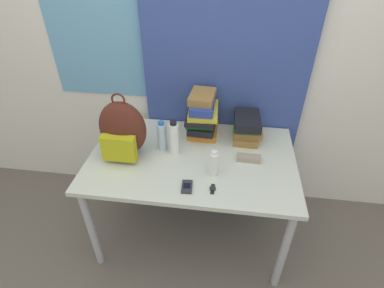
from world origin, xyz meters
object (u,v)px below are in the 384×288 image
(sports_bottle, at_px, (174,138))
(cell_phone, at_px, (187,187))
(book_stack_center, at_px, (247,127))
(wristwatch, at_px, (213,189))
(water_bottle, at_px, (162,136))
(sunglasses_case, at_px, (249,158))
(sunscreen_bottle, at_px, (214,164))
(backpack, at_px, (122,130))
(book_stack_left, at_px, (202,115))

(sports_bottle, relative_size, cell_phone, 2.28)
(book_stack_center, relative_size, sports_bottle, 1.15)
(book_stack_center, relative_size, wristwatch, 3.44)
(book_stack_center, bearing_deg, sports_bottle, -152.61)
(water_bottle, height_order, sunglasses_case, water_bottle)
(water_bottle, relative_size, sunglasses_case, 1.38)
(sunscreen_bottle, distance_m, wristwatch, 0.15)
(book_stack_center, distance_m, sunscreen_bottle, 0.46)
(cell_phone, height_order, sunglasses_case, sunglasses_case)
(water_bottle, distance_m, wristwatch, 0.51)
(backpack, bearing_deg, book_stack_center, 20.65)
(book_stack_left, xyz_separation_m, sunglasses_case, (0.33, -0.26, -0.14))
(water_bottle, bearing_deg, book_stack_left, 40.46)
(water_bottle, bearing_deg, sunglasses_case, -5.41)
(cell_phone, bearing_deg, water_bottle, 121.76)
(backpack, xyz_separation_m, book_stack_center, (0.78, 0.29, -0.10))
(book_stack_center, bearing_deg, sunglasses_case, -86.49)
(book_stack_left, relative_size, book_stack_center, 1.15)
(water_bottle, bearing_deg, wristwatch, -43.40)
(backpack, xyz_separation_m, sports_bottle, (0.31, 0.05, -0.07))
(cell_phone, bearing_deg, book_stack_center, 58.99)
(sunglasses_case, relative_size, wristwatch, 1.89)
(water_bottle, relative_size, sports_bottle, 0.88)
(sunscreen_bottle, bearing_deg, book_stack_center, 64.83)
(sports_bottle, distance_m, sunglasses_case, 0.49)
(book_stack_left, relative_size, sunscreen_bottle, 1.86)
(water_bottle, height_order, cell_phone, water_bottle)
(sunscreen_bottle, distance_m, cell_phone, 0.21)
(sports_bottle, bearing_deg, book_stack_center, 27.39)
(sports_bottle, xyz_separation_m, wristwatch, (0.28, -0.31, -0.11))
(water_bottle, bearing_deg, book_stack_center, 20.57)
(book_stack_center, bearing_deg, wristwatch, -108.96)
(wristwatch, bearing_deg, backpack, 156.44)
(wristwatch, bearing_deg, sunglasses_case, 54.68)
(wristwatch, bearing_deg, cell_phone, -177.20)
(book_stack_center, distance_m, cell_phone, 0.66)
(book_stack_center, height_order, cell_phone, book_stack_center)
(book_stack_left, bearing_deg, backpack, -148.01)
(water_bottle, bearing_deg, sports_bottle, -21.49)
(book_stack_center, xyz_separation_m, sunscreen_bottle, (-0.20, -0.42, -0.00))
(backpack, bearing_deg, sunscreen_bottle, -12.11)
(water_bottle, relative_size, cell_phone, 2.00)
(cell_phone, bearing_deg, sports_bottle, 112.40)
(sunglasses_case, bearing_deg, wristwatch, -125.32)
(backpack, distance_m, wristwatch, 0.67)
(book_stack_center, height_order, sports_bottle, sports_bottle)
(water_bottle, distance_m, cell_phone, 0.42)
(water_bottle, bearing_deg, cell_phone, -58.24)
(sunscreen_bottle, bearing_deg, sunglasses_case, 36.52)
(backpack, height_order, cell_phone, backpack)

